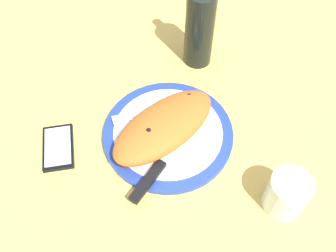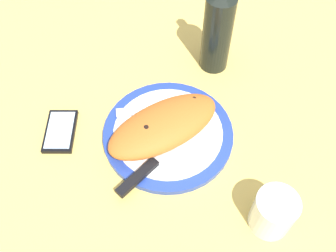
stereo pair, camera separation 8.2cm
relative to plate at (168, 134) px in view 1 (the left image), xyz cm
name	(u,v)px [view 1 (the left image)]	position (x,y,z in cm)	size (l,w,h in cm)	color
ground_plane	(168,139)	(0.00, 0.00, -2.37)	(150.00, 150.00, 3.00)	#DBB756
plate	(168,134)	(0.00, 0.00, 0.00)	(28.58, 28.58, 1.81)	#233D99
calzone	(165,127)	(1.02, 0.37, 3.62)	(27.55, 16.68, 5.34)	#C16023
fork	(143,114)	(2.41, -6.83, 1.15)	(17.22, 5.87, 0.40)	silver
knife	(158,169)	(6.70, 7.09, 1.44)	(23.09, 12.36, 1.20)	silver
smartphone	(58,147)	(22.04, -9.28, -0.30)	(9.98, 12.62, 1.16)	black
water_glass	(286,195)	(-11.08, 25.21, 2.97)	(7.93, 7.93, 8.92)	silver
wine_bottle	(200,24)	(-18.43, -16.39, 10.47)	(6.98, 6.98, 27.49)	black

